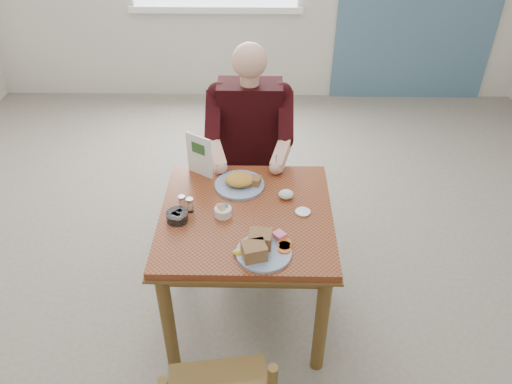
{
  "coord_description": "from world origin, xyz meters",
  "views": [
    {
      "loc": [
        0.09,
        -2.03,
        2.39
      ],
      "look_at": [
        0.05,
        0.0,
        0.89
      ],
      "focal_mm": 35.0,
      "sensor_mm": 36.0,
      "label": 1
    }
  ],
  "objects_px": {
    "near_plate": "(261,248)",
    "far_plate": "(241,182)",
    "table": "(246,229)",
    "diner": "(250,135)",
    "chair_far": "(251,171)"
  },
  "relations": [
    {
      "from": "table",
      "to": "near_plate",
      "type": "xyz_separation_m",
      "value": [
        0.08,
        -0.3,
        0.14
      ]
    },
    {
      "from": "far_plate",
      "to": "diner",
      "type": "bearing_deg",
      "value": 85.27
    },
    {
      "from": "chair_far",
      "to": "near_plate",
      "type": "bearing_deg",
      "value": -85.68
    },
    {
      "from": "table",
      "to": "chair_far",
      "type": "relative_size",
      "value": 0.97
    },
    {
      "from": "near_plate",
      "to": "far_plate",
      "type": "bearing_deg",
      "value": 102.66
    },
    {
      "from": "chair_far",
      "to": "near_plate",
      "type": "distance_m",
      "value": 1.14
    },
    {
      "from": "table",
      "to": "near_plate",
      "type": "height_order",
      "value": "near_plate"
    },
    {
      "from": "diner",
      "to": "table",
      "type": "bearing_deg",
      "value": -90.0
    },
    {
      "from": "near_plate",
      "to": "table",
      "type": "bearing_deg",
      "value": 105.47
    },
    {
      "from": "diner",
      "to": "far_plate",
      "type": "xyz_separation_m",
      "value": [
        -0.04,
        -0.47,
        -0.03
      ]
    },
    {
      "from": "chair_far",
      "to": "diner",
      "type": "xyz_separation_m",
      "value": [
        0.0,
        -0.09,
        0.33
      ]
    },
    {
      "from": "diner",
      "to": "chair_far",
      "type": "bearing_deg",
      "value": 90.01
    },
    {
      "from": "chair_far",
      "to": "diner",
      "type": "bearing_deg",
      "value": -89.99
    },
    {
      "from": "table",
      "to": "diner",
      "type": "xyz_separation_m",
      "value": [
        0.0,
        0.71,
        0.17
      ]
    },
    {
      "from": "table",
      "to": "diner",
      "type": "bearing_deg",
      "value": 90.0
    }
  ]
}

